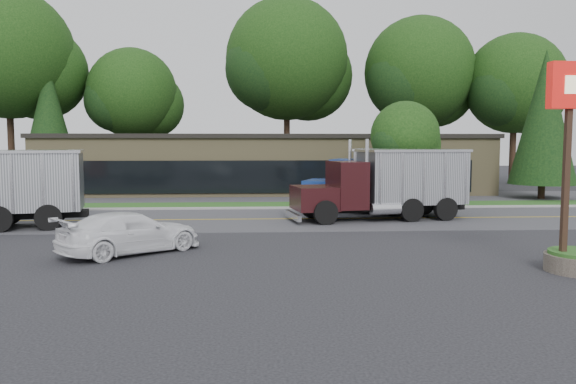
# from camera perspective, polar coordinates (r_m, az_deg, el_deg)

# --- Properties ---
(ground) EXTENTS (140.00, 140.00, 0.00)m
(ground) POSITION_cam_1_polar(r_m,az_deg,el_deg) (18.33, -7.04, -6.66)
(ground) COLOR #39393F
(ground) RESTS_ON ground
(road) EXTENTS (60.00, 8.00, 0.02)m
(road) POSITION_cam_1_polar(r_m,az_deg,el_deg) (27.19, -5.76, -2.81)
(road) COLOR #5A5A60
(road) RESTS_ON ground
(center_line) EXTENTS (60.00, 0.12, 0.01)m
(center_line) POSITION_cam_1_polar(r_m,az_deg,el_deg) (27.19, -5.76, -2.81)
(center_line) COLOR gold
(center_line) RESTS_ON ground
(curb) EXTENTS (60.00, 0.30, 0.12)m
(curb) POSITION_cam_1_polar(r_m,az_deg,el_deg) (31.35, -5.42, -1.76)
(curb) COLOR #9E9E99
(curb) RESTS_ON ground
(grass_verge) EXTENTS (60.00, 3.40, 0.03)m
(grass_verge) POSITION_cam_1_polar(r_m,az_deg,el_deg) (33.14, -5.29, -1.39)
(grass_verge) COLOR #245A1F
(grass_verge) RESTS_ON ground
(far_parking) EXTENTS (60.00, 7.00, 0.02)m
(far_parking) POSITION_cam_1_polar(r_m,az_deg,el_deg) (38.11, -5.01, -0.55)
(far_parking) COLOR #5A5A60
(far_parking) RESTS_ON ground
(strip_mall) EXTENTS (32.00, 12.00, 4.00)m
(strip_mall) POSITION_cam_1_polar(r_m,az_deg,el_deg) (43.95, -2.17, 2.82)
(strip_mall) COLOR #928259
(strip_mall) RESTS_ON ground
(tree_far_a) EXTENTS (11.80, 11.10, 16.83)m
(tree_far_a) POSITION_cam_1_polar(r_m,az_deg,el_deg) (54.76, -26.36, 11.92)
(tree_far_a) COLOR #382619
(tree_far_a) RESTS_ON ground
(tree_far_b) EXTENTS (8.54, 8.04, 12.19)m
(tree_far_b) POSITION_cam_1_polar(r_m,az_deg,el_deg) (53.34, -15.38, 9.25)
(tree_far_b) COLOR #382619
(tree_far_b) RESTS_ON ground
(tree_far_c) EXTENTS (11.81, 11.12, 16.85)m
(tree_far_c) POSITION_cam_1_polar(r_m,az_deg,el_deg) (52.61, 0.07, 12.75)
(tree_far_c) COLOR #382619
(tree_far_c) RESTS_ON ground
(tree_far_d) EXTENTS (10.57, 9.95, 15.08)m
(tree_far_d) POSITION_cam_1_polar(r_m,az_deg,el_deg) (53.50, 13.32, 11.27)
(tree_far_d) COLOR #382619
(tree_far_d) RESTS_ON ground
(tree_far_e) EXTENTS (9.30, 8.75, 13.26)m
(tree_far_e) POSITION_cam_1_polar(r_m,az_deg,el_deg) (54.31, 22.13, 9.71)
(tree_far_e) COLOR #382619
(tree_far_e) RESTS_ON ground
(evergreen_left) EXTENTS (4.60, 4.60, 10.46)m
(evergreen_left) POSITION_cam_1_polar(r_m,az_deg,el_deg) (50.96, -23.11, 6.95)
(evergreen_left) COLOR #382619
(evergreen_left) RESTS_ON ground
(evergreen_right) EXTENTS (4.29, 4.29, 9.74)m
(evergreen_right) POSITION_cam_1_polar(r_m,az_deg,el_deg) (40.54, 24.59, 6.93)
(evergreen_right) COLOR #382619
(evergreen_right) RESTS_ON ground
(tree_verge) EXTENTS (4.31, 4.06, 6.15)m
(tree_verge) POSITION_cam_1_polar(r_m,az_deg,el_deg) (34.12, 11.88, 5.29)
(tree_verge) COLOR #382619
(tree_verge) RESTS_ON ground
(dump_truck_blue) EXTENTS (7.26, 4.78, 3.36)m
(dump_truck_blue) POSITION_cam_1_polar(r_m,az_deg,el_deg) (30.08, 9.01, 1.35)
(dump_truck_blue) COLOR black
(dump_truck_blue) RESTS_ON ground
(dump_truck_maroon) EXTENTS (8.62, 3.94, 3.36)m
(dump_truck_maroon) POSITION_cam_1_polar(r_m,az_deg,el_deg) (27.45, 10.26, 1.00)
(dump_truck_maroon) COLOR black
(dump_truck_maroon) RESTS_ON ground
(rally_car) EXTENTS (4.95, 4.56, 1.39)m
(rally_car) POSITION_cam_1_polar(r_m,az_deg,el_deg) (19.57, -15.72, -3.99)
(rally_car) COLOR white
(rally_car) RESTS_ON ground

